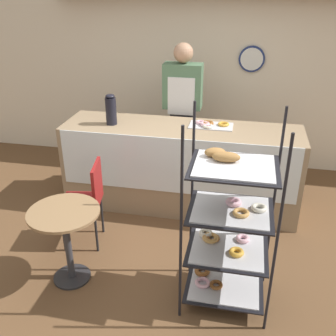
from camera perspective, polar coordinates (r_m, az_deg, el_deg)
ground_plane at (r=3.83m, az=-1.21°, el=-13.82°), size 14.00×14.00×0.00m
back_wall at (r=5.48m, az=4.48°, el=14.61°), size 10.00×0.30×2.70m
display_counter at (r=4.49m, az=1.85°, el=0.11°), size 2.63×0.69×0.98m
pastry_rack at (r=3.11m, az=8.64°, el=-8.48°), size 0.69×0.56×1.62m
person_worker at (r=4.85m, az=2.10°, el=8.36°), size 0.46×0.24×1.78m
cafe_table at (r=3.48m, az=-14.60°, el=-8.61°), size 0.60×0.60×0.71m
cafe_chair at (r=3.90m, az=-11.42°, el=-3.93°), size 0.44×0.44×0.88m
coffee_carafe at (r=4.38m, az=-8.28°, el=8.38°), size 0.12×0.12×0.34m
donut_tray_counter at (r=4.34m, az=6.12°, el=6.27°), size 0.47×0.26×0.05m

